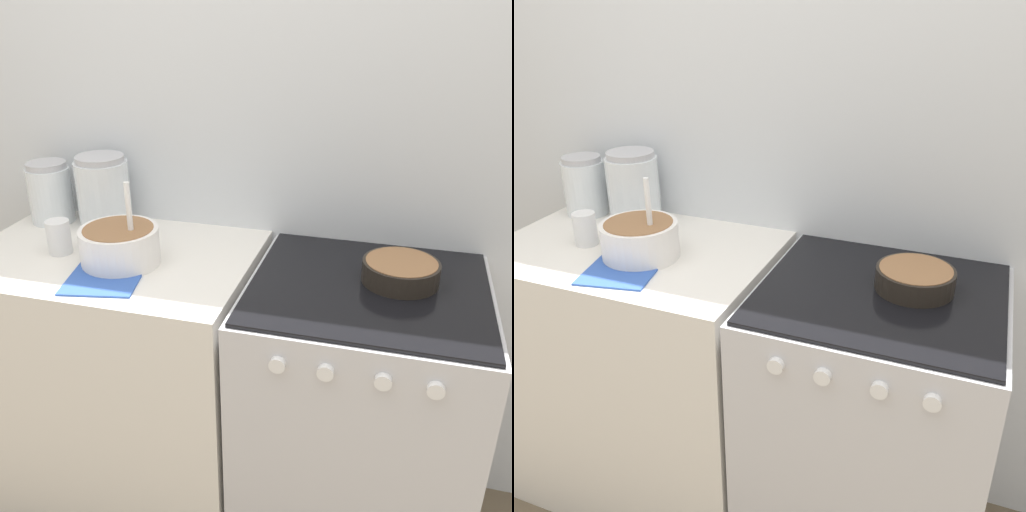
% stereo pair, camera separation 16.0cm
% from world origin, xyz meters
% --- Properties ---
extents(wall_back, '(4.74, 0.05, 2.40)m').
position_xyz_m(wall_back, '(0.00, 0.63, 1.20)').
color(wall_back, silver).
rests_on(wall_back, ground_plane).
extents(countertop_cabinet, '(0.87, 0.61, 0.93)m').
position_xyz_m(countertop_cabinet, '(-0.43, 0.30, 0.47)').
color(countertop_cabinet, silver).
rests_on(countertop_cabinet, ground_plane).
extents(stove, '(0.66, 0.62, 0.93)m').
position_xyz_m(stove, '(0.34, 0.30, 0.47)').
color(stove, silver).
rests_on(stove, ground_plane).
extents(mixing_bowl, '(0.23, 0.23, 0.25)m').
position_xyz_m(mixing_bowl, '(-0.37, 0.25, 1.00)').
color(mixing_bowl, white).
rests_on(mixing_bowl, countertop_cabinet).
extents(baking_pan, '(0.21, 0.21, 0.06)m').
position_xyz_m(baking_pan, '(0.42, 0.35, 0.97)').
color(baking_pan, black).
rests_on(baking_pan, stove).
extents(storage_jar_left, '(0.15, 0.15, 0.21)m').
position_xyz_m(storage_jar_left, '(-0.75, 0.50, 1.02)').
color(storage_jar_left, silver).
rests_on(storage_jar_left, countertop_cabinet).
extents(storage_jar_middle, '(0.17, 0.17, 0.24)m').
position_xyz_m(storage_jar_middle, '(-0.55, 0.50, 1.04)').
color(storage_jar_middle, silver).
rests_on(storage_jar_middle, countertop_cabinet).
extents(tin_can, '(0.07, 0.07, 0.10)m').
position_xyz_m(tin_can, '(-0.58, 0.27, 0.99)').
color(tin_can, silver).
rests_on(tin_can, countertop_cabinet).
extents(recipe_page, '(0.25, 0.30, 0.01)m').
position_xyz_m(recipe_page, '(-0.37, 0.17, 0.94)').
color(recipe_page, '#3359B2').
rests_on(recipe_page, countertop_cabinet).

